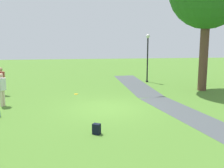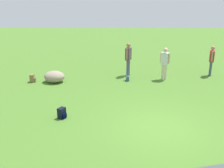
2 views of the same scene
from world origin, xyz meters
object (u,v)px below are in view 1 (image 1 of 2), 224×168
(man_near_boulder, at_px, (1,79))
(passerby_on_path, at_px, (2,87))
(frisbee_on_grass, at_px, (76,94))
(lamp_post, at_px, (148,53))
(spare_backpack_on_lawn, at_px, (97,129))

(man_near_boulder, height_order, passerby_on_path, passerby_on_path)
(man_near_boulder, relative_size, frisbee_on_grass, 7.07)
(man_near_boulder, distance_m, frisbee_on_grass, 4.44)
(lamp_post, relative_size, passerby_on_path, 2.06)
(passerby_on_path, height_order, frisbee_on_grass, passerby_on_path)
(passerby_on_path, height_order, spare_backpack_on_lawn, passerby_on_path)
(passerby_on_path, relative_size, frisbee_on_grass, 7.29)
(man_near_boulder, height_order, spare_backpack_on_lawn, man_near_boulder)
(lamp_post, height_order, frisbee_on_grass, lamp_post)
(spare_backpack_on_lawn, bearing_deg, frisbee_on_grass, -172.48)
(lamp_post, bearing_deg, frisbee_on_grass, -54.67)
(passerby_on_path, xyz_separation_m, frisbee_on_grass, (-2.38, 3.63, -0.97))
(lamp_post, xyz_separation_m, frisbee_on_grass, (3.63, -5.12, -2.14))
(frisbee_on_grass, bearing_deg, passerby_on_path, -56.69)
(frisbee_on_grass, bearing_deg, man_near_boulder, -93.05)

